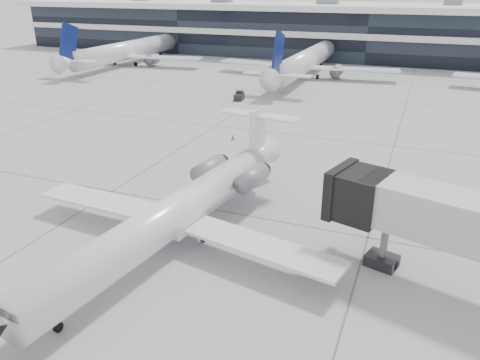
% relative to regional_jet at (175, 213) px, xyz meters
% --- Properties ---
extents(ground, '(220.00, 220.00, 0.00)m').
position_rel_regional_jet_xyz_m(ground, '(1.28, 5.21, -2.17)').
color(ground, '#949597').
rests_on(ground, ground).
extents(terminal, '(170.00, 22.00, 10.00)m').
position_rel_regional_jet_xyz_m(terminal, '(1.28, 87.21, 2.83)').
color(terminal, black).
rests_on(terminal, ground).
extents(bg_jet_left, '(32.00, 40.00, 9.60)m').
position_rel_regional_jet_xyz_m(bg_jet_left, '(-43.72, 60.21, -2.17)').
color(bg_jet_left, white).
rests_on(bg_jet_left, ground).
extents(bg_jet_center, '(32.00, 40.00, 9.60)m').
position_rel_regional_jet_xyz_m(bg_jet_center, '(-6.72, 60.21, -2.17)').
color(bg_jet_center, white).
rests_on(bg_jet_center, ground).
extents(regional_jet, '(21.99, 27.44, 6.34)m').
position_rel_regional_jet_xyz_m(regional_jet, '(0.00, 0.00, 0.00)').
color(regional_jet, silver).
rests_on(regional_jet, ground).
extents(traffic_cone, '(0.56, 0.56, 0.62)m').
position_rel_regional_jet_xyz_m(traffic_cone, '(-4.84, 21.11, -1.87)').
color(traffic_cone, '#E3530B').
rests_on(traffic_cone, ground).
extents(far_tug, '(1.41, 2.10, 1.25)m').
position_rel_regional_jet_xyz_m(far_tug, '(-11.01, 38.46, -1.60)').
color(far_tug, black).
rests_on(far_tug, ground).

